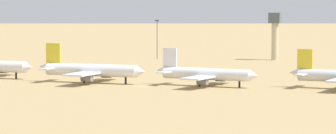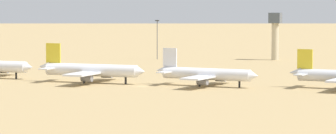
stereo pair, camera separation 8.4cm
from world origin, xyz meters
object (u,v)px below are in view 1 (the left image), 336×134
parked_jet_yellow_2 (90,70)px  light_pole_west (157,37)px  parked_jet_white_3 (205,74)px  control_tower (275,31)px

parked_jet_yellow_2 → light_pole_west: light_pole_west is taller
parked_jet_white_3 → light_pole_west: size_ratio=2.04×
parked_jet_yellow_2 → control_tower: (30.60, 133.78, 8.60)m
parked_jet_white_3 → control_tower: bearing=101.2°
parked_jet_white_3 → control_tower: 132.81m
parked_jet_yellow_2 → parked_jet_white_3: parked_jet_yellow_2 is taller
parked_jet_yellow_2 → control_tower: control_tower is taller
control_tower → light_pole_west: bearing=-165.3°
parked_jet_yellow_2 → light_pole_west: bearing=101.7°
parked_jet_yellow_2 → control_tower: bearing=78.9°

